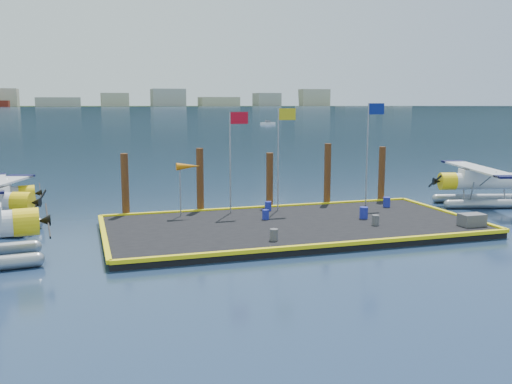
% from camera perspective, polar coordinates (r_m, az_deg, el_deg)
% --- Properties ---
extents(ground, '(4000.00, 4000.00, 0.00)m').
position_cam_1_polar(ground, '(31.44, 3.63, -3.85)').
color(ground, '#19294B').
rests_on(ground, ground).
extents(dock, '(20.00, 10.00, 0.40)m').
position_cam_1_polar(dock, '(31.40, 3.63, -3.49)').
color(dock, black).
rests_on(dock, ground).
extents(dock_bumpers, '(20.25, 10.25, 0.18)m').
position_cam_1_polar(dock_bumpers, '(31.34, 3.64, -2.97)').
color(dock_bumpers, yellow).
rests_on(dock_bumpers, dock).
extents(far_backdrop, '(3050.00, 2050.00, 810.00)m').
position_cam_1_polar(far_backdrop, '(1783.89, -9.20, 8.97)').
color(far_backdrop, black).
rests_on(far_backdrop, ground).
extents(seaplane_d, '(9.02, 9.73, 3.46)m').
position_cam_1_polar(seaplane_d, '(41.57, 21.73, 0.79)').
color(seaplane_d, gray).
rests_on(seaplane_d, ground).
extents(drum_0, '(0.39, 0.39, 0.55)m').
position_cam_1_polar(drum_0, '(32.28, 0.97, -2.27)').
color(drum_0, navy).
rests_on(drum_0, dock).
extents(drum_1, '(0.39, 0.39, 0.55)m').
position_cam_1_polar(drum_1, '(31.46, 11.86, -2.76)').
color(drum_1, '#4F4E53').
rests_on(drum_1, dock).
extents(drum_2, '(0.47, 0.47, 0.66)m').
position_cam_1_polar(drum_2, '(33.06, 10.72, -2.06)').
color(drum_2, navy).
rests_on(drum_2, dock).
extents(drum_3, '(0.40, 0.40, 0.56)m').
position_cam_1_polar(drum_3, '(27.41, 1.80, -4.29)').
color(drum_3, '#4F4E53').
rests_on(drum_3, dock).
extents(drum_4, '(0.44, 0.44, 0.62)m').
position_cam_1_polar(drum_4, '(36.99, 12.94, -0.99)').
color(drum_4, navy).
rests_on(drum_4, dock).
extents(drum_5, '(0.40, 0.40, 0.56)m').
position_cam_1_polar(drum_5, '(34.83, 1.22, -1.42)').
color(drum_5, navy).
rests_on(drum_5, dock).
extents(crate, '(1.30, 0.86, 0.65)m').
position_cam_1_polar(crate, '(32.73, 20.78, -2.61)').
color(crate, '#4F4E53').
rests_on(crate, dock).
extents(flagpole_red, '(1.14, 0.08, 6.00)m').
position_cam_1_polar(flagpole_red, '(33.67, -2.27, 4.59)').
color(flagpole_red, gray).
rests_on(flagpole_red, dock).
extents(flagpole_yellow, '(1.14, 0.08, 6.20)m').
position_cam_1_polar(flagpole_yellow, '(34.56, 2.56, 4.89)').
color(flagpole_yellow, gray).
rests_on(flagpole_yellow, dock).
extents(flagpole_blue, '(1.14, 0.08, 6.50)m').
position_cam_1_polar(flagpole_blue, '(36.99, 11.37, 5.27)').
color(flagpole_blue, gray).
rests_on(flagpole_blue, dock).
extents(windsock, '(1.40, 0.44, 3.12)m').
position_cam_1_polar(windsock, '(33.19, -6.82, 2.44)').
color(windsock, gray).
rests_on(windsock, dock).
extents(piling_0, '(0.44, 0.44, 4.00)m').
position_cam_1_polar(piling_0, '(34.49, -12.95, 0.47)').
color(piling_0, '#442713').
rests_on(piling_0, ground).
extents(piling_1, '(0.44, 0.44, 4.20)m').
position_cam_1_polar(piling_1, '(35.08, -5.61, 0.96)').
color(piling_1, '#442713').
rests_on(piling_1, ground).
extents(piling_2, '(0.44, 0.44, 3.80)m').
position_cam_1_polar(piling_2, '(36.27, 1.37, 0.94)').
color(piling_2, '#442713').
rests_on(piling_2, ground).
extents(piling_3, '(0.44, 0.44, 4.30)m').
position_cam_1_polar(piling_3, '(37.69, 7.15, 1.57)').
color(piling_3, '#442713').
rests_on(piling_3, ground).
extents(piling_4, '(0.44, 0.44, 4.00)m').
position_cam_1_polar(piling_4, '(39.51, 12.45, 1.55)').
color(piling_4, '#442713').
rests_on(piling_4, ground).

